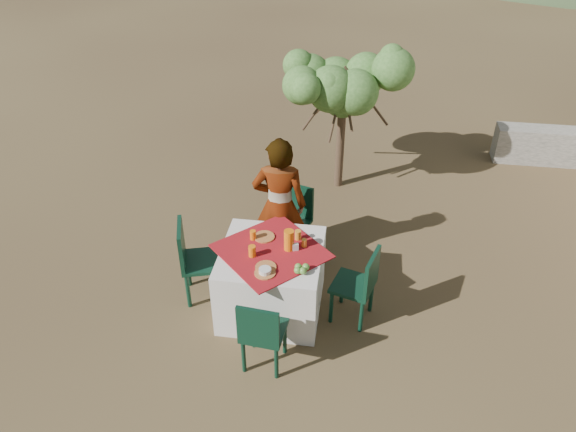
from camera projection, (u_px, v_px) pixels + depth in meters
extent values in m
plane|color=#3C2B1B|center=(324.00, 289.00, 6.28)|extent=(160.00, 160.00, 0.00)
cube|color=silver|center=(272.00, 280.00, 5.83)|extent=(1.02, 1.02, 0.75)
cube|color=maroon|center=(271.00, 251.00, 5.62)|extent=(1.30, 1.30, 0.01)
cylinder|color=black|center=(272.00, 243.00, 6.61)|extent=(0.04, 0.04, 0.43)
cylinder|color=black|center=(297.00, 251.00, 6.49)|extent=(0.04, 0.04, 0.43)
cylinder|color=black|center=(284.00, 228.00, 6.85)|extent=(0.04, 0.04, 0.43)
cylinder|color=black|center=(309.00, 236.00, 6.73)|extent=(0.04, 0.04, 0.43)
cube|color=black|center=(290.00, 225.00, 6.55)|extent=(0.51, 0.51, 0.04)
cube|color=black|center=(297.00, 200.00, 6.55)|extent=(0.39, 0.16, 0.42)
cylinder|color=black|center=(285.00, 337.00, 5.40)|extent=(0.04, 0.04, 0.42)
cylinder|color=black|center=(253.00, 331.00, 5.46)|extent=(0.04, 0.04, 0.42)
cylinder|color=black|center=(276.00, 362.00, 5.15)|extent=(0.04, 0.04, 0.42)
cylinder|color=black|center=(244.00, 356.00, 5.21)|extent=(0.04, 0.04, 0.42)
cube|color=black|center=(264.00, 331.00, 5.19)|extent=(0.43, 0.43, 0.04)
cube|color=black|center=(258.00, 327.00, 4.92)|extent=(0.39, 0.07, 0.41)
cylinder|color=black|center=(221.00, 287.00, 5.96)|extent=(0.05, 0.05, 0.46)
cylinder|color=black|center=(220.00, 266.00, 6.24)|extent=(0.05, 0.05, 0.46)
cylinder|color=black|center=(188.00, 290.00, 5.92)|extent=(0.05, 0.05, 0.46)
cylinder|color=black|center=(188.00, 269.00, 6.20)|extent=(0.05, 0.05, 0.46)
cube|color=black|center=(202.00, 261.00, 5.95)|extent=(0.53, 0.53, 0.04)
cube|color=black|center=(181.00, 244.00, 5.78)|extent=(0.16, 0.42, 0.45)
cylinder|color=black|center=(342.00, 287.00, 5.98)|extent=(0.04, 0.04, 0.43)
cylinder|color=black|center=(331.00, 306.00, 5.74)|extent=(0.04, 0.04, 0.43)
cylinder|color=black|center=(371.00, 295.00, 5.87)|extent=(0.04, 0.04, 0.43)
cylinder|color=black|center=(361.00, 316.00, 5.63)|extent=(0.04, 0.04, 0.43)
cube|color=black|center=(353.00, 285.00, 5.68)|extent=(0.50, 0.50, 0.04)
cube|color=black|center=(372.00, 273.00, 5.49)|extent=(0.15, 0.40, 0.42)
imported|color=#8C6651|center=(280.00, 206.00, 6.17)|extent=(0.62, 0.43, 1.64)
cylinder|color=#4A3725|center=(340.00, 143.00, 7.73)|extent=(0.11, 0.11, 1.34)
sphere|color=#335F23|center=(343.00, 97.00, 7.35)|extent=(0.57, 0.57, 0.57)
sphere|color=#335F23|center=(385.00, 89.00, 7.21)|extent=(0.54, 0.54, 0.54)
sphere|color=#335F23|center=(308.00, 85.00, 7.43)|extent=(0.50, 0.50, 0.50)
sphere|color=#335F23|center=(353.00, 69.00, 7.66)|extent=(0.52, 0.52, 0.52)
sphere|color=#335F23|center=(344.00, 109.00, 6.93)|extent=(0.46, 0.46, 0.46)
cylinder|color=brown|center=(264.00, 237.00, 5.79)|extent=(0.22, 0.22, 0.01)
cylinder|color=brown|center=(266.00, 267.00, 5.39)|extent=(0.21, 0.21, 0.01)
cylinder|color=orange|center=(253.00, 235.00, 5.74)|extent=(0.06, 0.06, 0.10)
cylinder|color=orange|center=(252.00, 251.00, 5.51)|extent=(0.07, 0.07, 0.12)
cylinder|color=orange|center=(289.00, 240.00, 5.57)|extent=(0.10, 0.10, 0.22)
cylinder|color=brown|center=(265.00, 273.00, 5.32)|extent=(0.21, 0.21, 0.01)
cylinder|color=silver|center=(265.00, 271.00, 5.31)|extent=(0.12, 0.12, 0.04)
cylinder|color=orange|center=(304.00, 243.00, 5.65)|extent=(0.05, 0.05, 0.09)
cylinder|color=orange|center=(298.00, 235.00, 5.74)|extent=(0.07, 0.07, 0.10)
cube|color=silver|center=(295.00, 247.00, 5.60)|extent=(0.07, 0.05, 0.08)
sphere|color=#588F34|center=(298.00, 267.00, 5.35)|extent=(0.07, 0.07, 0.07)
sphere|color=#588F34|center=(306.00, 267.00, 5.35)|extent=(0.07, 0.07, 0.07)
sphere|color=#588F34|center=(303.00, 271.00, 5.30)|extent=(0.07, 0.07, 0.07)
sphere|color=#588F34|center=(298.00, 270.00, 5.31)|extent=(0.07, 0.07, 0.07)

